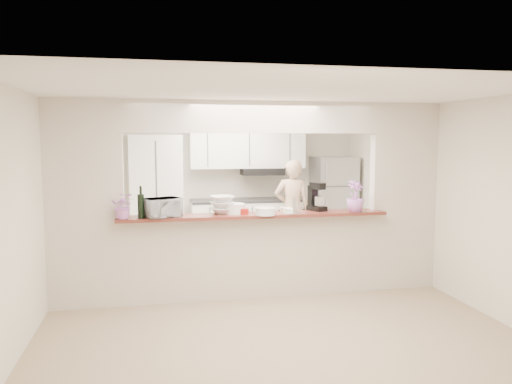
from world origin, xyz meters
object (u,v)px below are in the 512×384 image
object	(u,v)px
stand_mixer	(316,198)
toaster_oven	(162,208)
person	(292,209)
refrigerator	(333,202)

from	to	relation	value
stand_mixer	toaster_oven	bearing A→B (deg)	-175.37
toaster_oven	person	bearing A→B (deg)	19.14
toaster_oven	stand_mixer	xyz separation A→B (m)	(2.00, 0.16, 0.05)
person	refrigerator	bearing A→B (deg)	-135.19
refrigerator	person	bearing A→B (deg)	-146.32
refrigerator	stand_mixer	distance (m)	2.88
toaster_oven	person	distance (m)	3.07
toaster_oven	person	xyz separation A→B (m)	(2.22, 2.09, -0.37)
refrigerator	toaster_oven	bearing A→B (deg)	-139.33
stand_mixer	person	xyz separation A→B (m)	(0.22, 1.93, -0.42)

